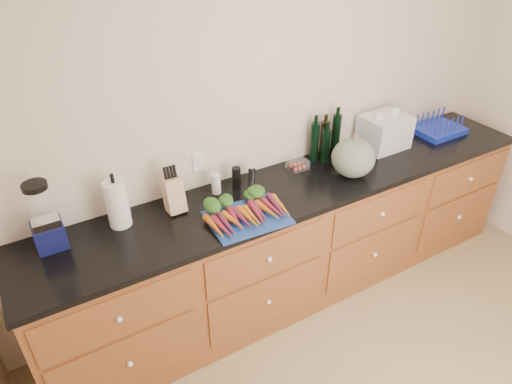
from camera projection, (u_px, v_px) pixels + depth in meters
wall_back at (277, 115)px, 3.04m from camera, size 4.10×0.05×2.60m
cabinets at (299, 241)px, 3.27m from camera, size 3.60×0.64×0.90m
countertop at (302, 185)px, 3.01m from camera, size 3.64×0.62×0.04m
cutting_board at (247, 218)px, 2.67m from camera, size 0.48×0.37×0.01m
carrots at (244, 210)px, 2.68m from camera, size 0.47×0.32×0.06m
squash at (353, 158)px, 3.02m from camera, size 0.29×0.29×0.26m
blender_appliance at (45, 220)px, 2.37m from camera, size 0.16×0.16×0.39m
paper_towel at (117, 204)px, 2.55m from camera, size 0.13×0.13×0.28m
knife_block at (174, 194)px, 2.69m from camera, size 0.11×0.11×0.21m
grinder_salt at (216, 184)px, 2.87m from camera, size 0.06×0.06×0.13m
grinder_pepper at (236, 177)px, 2.93m from camera, size 0.06×0.06×0.14m
canister_chrome at (252, 174)px, 2.98m from camera, size 0.05×0.05×0.11m
tomato_box at (298, 165)px, 3.14m from camera, size 0.13×0.11×0.06m
bottles at (325, 140)px, 3.22m from camera, size 0.25×0.13×0.30m
grocery_bag at (384, 132)px, 3.37m from camera, size 0.34×0.27×0.24m
dish_rack at (438, 128)px, 3.62m from camera, size 0.37×0.30×0.15m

